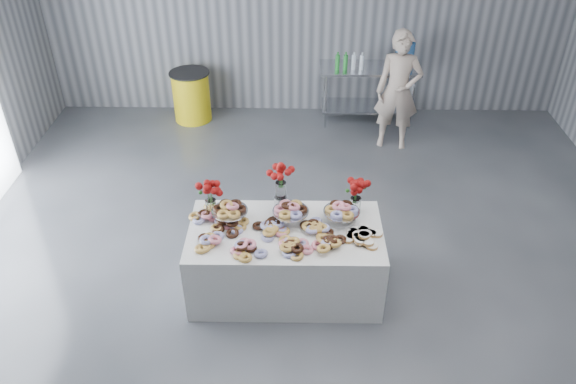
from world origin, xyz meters
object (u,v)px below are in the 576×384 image
object	(u,v)px
prep_table	(368,84)
trash_barrel	(192,96)
water_jug	(405,51)
person	(398,91)
display_table	(285,259)

from	to	relation	value
prep_table	trash_barrel	size ratio (longest dim) A/B	1.89
water_jug	person	world-z (taller)	person
display_table	trash_barrel	bearing A→B (deg)	112.45
display_table	water_jug	size ratio (longest dim) A/B	3.43
prep_table	trash_barrel	xyz separation A→B (m)	(-2.75, -0.00, -0.22)
display_table	person	xyz separation A→B (m)	(1.51, 3.01, 0.48)
trash_barrel	display_table	bearing A→B (deg)	-67.55
person	trash_barrel	distance (m)	3.20
water_jug	display_table	bearing A→B (deg)	-114.16
water_jug	person	size ratio (longest dim) A/B	0.32
water_jug	trash_barrel	size ratio (longest dim) A/B	0.70
display_table	water_jug	world-z (taller)	water_jug
prep_table	person	xyz separation A→B (m)	(0.32, -0.76, 0.24)
display_table	person	bearing A→B (deg)	63.30
person	prep_table	bearing A→B (deg)	122.58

